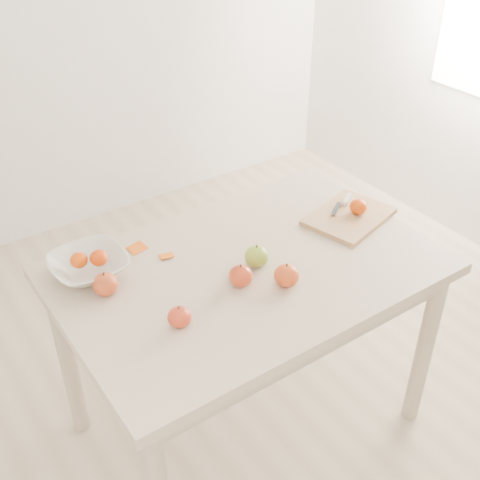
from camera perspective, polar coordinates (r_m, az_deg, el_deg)
ground at (r=2.45m, az=0.70°, el=-16.67°), size 3.50×3.50×0.00m
table at (r=1.98m, az=0.82°, el=-4.71°), size 1.20×0.80×0.75m
cutting_board at (r=2.18m, az=10.30°, el=2.19°), size 0.35×0.29×0.02m
board_tangerine at (r=2.18m, az=11.15°, el=3.11°), size 0.06×0.06×0.05m
fruit_bowl at (r=1.93m, az=-14.13°, el=-2.37°), size 0.24×0.24×0.06m
bowl_tangerine_near at (r=1.92m, az=-15.04°, el=-1.85°), size 0.06×0.06×0.05m
bowl_tangerine_far at (r=1.91m, az=-13.25°, el=-1.66°), size 0.06×0.06×0.05m
orange_peel_a at (r=2.02m, az=-9.72°, el=-0.86°), size 0.07×0.06×0.01m
orange_peel_b at (r=1.97m, az=-6.98°, el=-1.56°), size 0.05×0.04×0.01m
paring_knife at (r=2.25m, az=9.98°, el=3.68°), size 0.16×0.09×0.01m
apple_green at (r=1.90m, az=1.59°, el=-1.54°), size 0.08×0.08×0.07m
apple_red_c at (r=1.83m, az=4.43°, el=-3.36°), size 0.08×0.08×0.07m
apple_red_a at (r=1.83m, az=-12.64°, el=-4.13°), size 0.08×0.08×0.07m
apple_red_d at (r=1.69m, az=-5.77°, el=-7.27°), size 0.07×0.07×0.06m
apple_red_e at (r=1.82m, az=0.07°, el=-3.42°), size 0.07×0.07×0.07m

